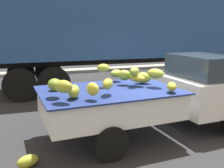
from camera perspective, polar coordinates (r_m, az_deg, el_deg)
The scene contains 5 objects.
ground at distance 6.47m, azimuth 10.98°, elevation -9.04°, with size 220.00×220.00×0.00m, color #28282B.
curb_strip at distance 14.37m, azimuth -6.76°, elevation 2.96°, with size 80.00×0.80×0.16m, color gray.
pickup_truck at distance 6.32m, azimuth 16.04°, elevation -1.38°, with size 5.04×2.11×1.70m.
semi_trailer at distance 10.78m, azimuth 5.75°, elevation 13.17°, with size 12.06×2.91×3.95m.
fallen_banana_bunch_near_tailgate at distance 4.80m, azimuth -17.98°, elevation -15.80°, with size 0.38×0.21×0.21m, color #A8AD2E.
Camera 1 is at (-3.13, -5.18, 2.29)m, focal length 41.66 mm.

